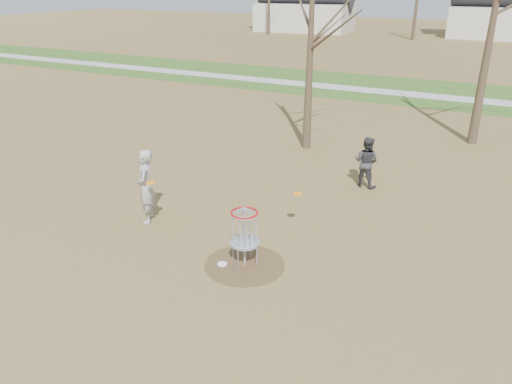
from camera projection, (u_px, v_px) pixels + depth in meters
ground at (245, 265)px, 11.10m from camera, size 160.00×160.00×0.00m
green_band at (423, 92)px, 28.24m from camera, size 160.00×8.00×0.01m
footpath at (419, 95)px, 27.42m from camera, size 160.00×1.50×0.01m
dirt_circle at (245, 265)px, 11.10m from camera, size 1.80×1.80×0.01m
player_standing at (146, 186)px, 12.77m from camera, size 0.76×0.85×1.95m
player_throwing at (366, 162)px, 15.05m from camera, size 0.84×0.70×1.56m
disc_grounded at (222, 264)px, 11.10m from camera, size 0.22×0.22×0.02m
discs_in_play at (228, 189)px, 12.24m from camera, size 3.53×1.72×0.24m
disc_golf_basket at (244, 228)px, 10.75m from camera, size 0.64×0.64×1.35m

